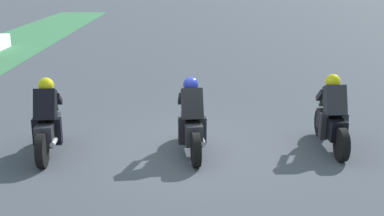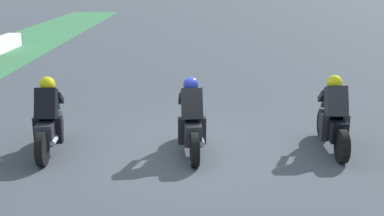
{
  "view_description": "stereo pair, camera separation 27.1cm",
  "coord_description": "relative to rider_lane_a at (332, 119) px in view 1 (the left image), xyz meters",
  "views": [
    {
      "loc": [
        -9.13,
        0.34,
        3.44
      ],
      "look_at": [
        -0.06,
        -0.03,
        0.9
      ],
      "focal_mm": 45.09,
      "sensor_mm": 36.0,
      "label": 1
    },
    {
      "loc": [
        -9.13,
        0.06,
        3.44
      ],
      "look_at": [
        -0.06,
        -0.03,
        0.9
      ],
      "focal_mm": 45.09,
      "sensor_mm": 36.0,
      "label": 2
    }
  ],
  "objects": [
    {
      "name": "ground_plane",
      "position": [
        -0.03,
        2.86,
        -0.62
      ],
      "size": [
        120.0,
        120.0,
        0.0
      ],
      "primitive_type": "plane",
      "color": "#393D46"
    },
    {
      "name": "rider_lane_a",
      "position": [
        0.0,
        0.0,
        0.0
      ],
      "size": [
        2.04,
        0.54,
        1.51
      ],
      "rotation": [
        0.0,
        0.0,
        -0.02
      ],
      "color": "black",
      "rests_on": "ground_plane"
    },
    {
      "name": "rider_lane_b",
      "position": [
        -0.16,
        2.84,
        0.0
      ],
      "size": [
        2.04,
        0.55,
        1.51
      ],
      "rotation": [
        0.0,
        0.0,
        0.07
      ],
      "color": "black",
      "rests_on": "ground_plane"
    },
    {
      "name": "rider_lane_c",
      "position": [
        -0.1,
        5.64,
        0.0
      ],
      "size": [
        2.04,
        0.55,
        1.51
      ],
      "rotation": [
        0.0,
        0.0,
        0.06
      ],
      "color": "black",
      "rests_on": "ground_plane"
    }
  ]
}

